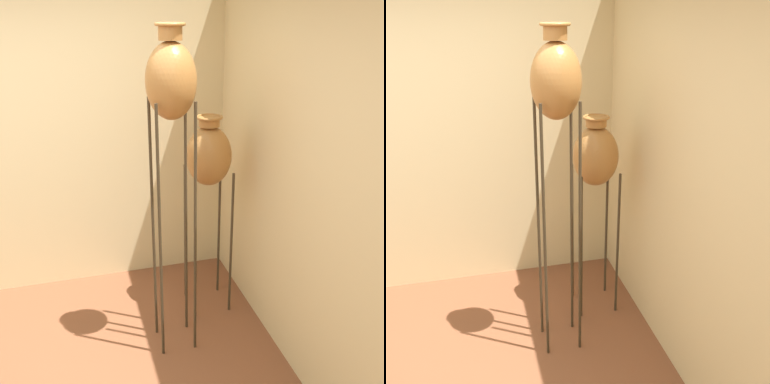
# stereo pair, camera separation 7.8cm
# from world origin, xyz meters

# --- Properties ---
(wall_back) EXTENTS (7.58, 0.06, 2.70)m
(wall_back) POSITION_xyz_m (0.00, 1.82, 1.35)
(wall_back) COLOR beige
(wall_back) RESTS_ON ground_plane
(wall_right) EXTENTS (0.06, 7.58, 2.70)m
(wall_right) POSITION_xyz_m (1.82, 0.00, 1.35)
(wall_right) COLOR beige
(wall_right) RESTS_ON ground_plane
(vase_stand_tall) EXTENTS (0.31, 0.31, 2.23)m
(vase_stand_tall) POSITION_xyz_m (1.09, 0.74, 1.85)
(vase_stand_tall) COLOR #382D1E
(vase_stand_tall) RESTS_ON ground_plane
(vase_stand_medium) EXTENTS (0.34, 0.34, 1.59)m
(vase_stand_medium) POSITION_xyz_m (1.45, 1.12, 1.28)
(vase_stand_medium) COLOR #382D1E
(vase_stand_medium) RESTS_ON ground_plane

